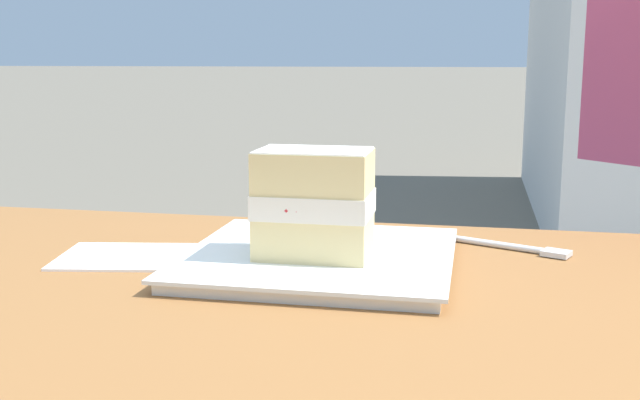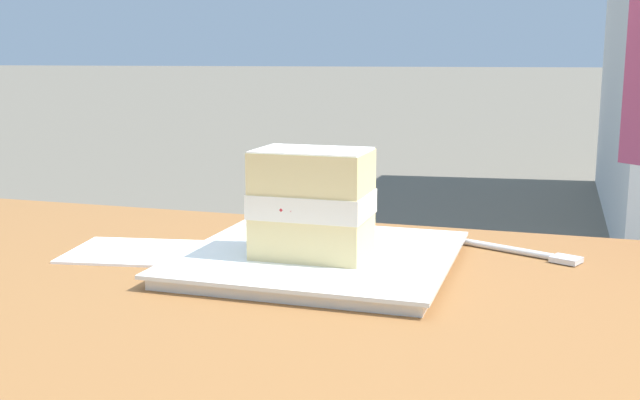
% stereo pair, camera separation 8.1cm
% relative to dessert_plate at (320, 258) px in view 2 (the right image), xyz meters
% --- Properties ---
extents(dessert_plate, '(0.28, 0.28, 0.02)m').
position_rel_dessert_plate_xyz_m(dessert_plate, '(0.00, 0.00, 0.00)').
color(dessert_plate, white).
rests_on(dessert_plate, patio_table).
extents(cake_slice, '(0.12, 0.08, 0.11)m').
position_rel_dessert_plate_xyz_m(cake_slice, '(0.00, 0.02, 0.06)').
color(cake_slice, '#EAD18C').
rests_on(cake_slice, dessert_plate).
extents(dessert_fork, '(0.16, 0.08, 0.01)m').
position_rel_dessert_plate_xyz_m(dessert_fork, '(-0.20, -0.11, -0.00)').
color(dessert_fork, silver).
rests_on(dessert_fork, patio_table).
extents(paper_napkin, '(0.17, 0.14, 0.00)m').
position_rel_dessert_plate_xyz_m(paper_napkin, '(0.22, 0.01, -0.01)').
color(paper_napkin, white).
rests_on(paper_napkin, patio_table).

